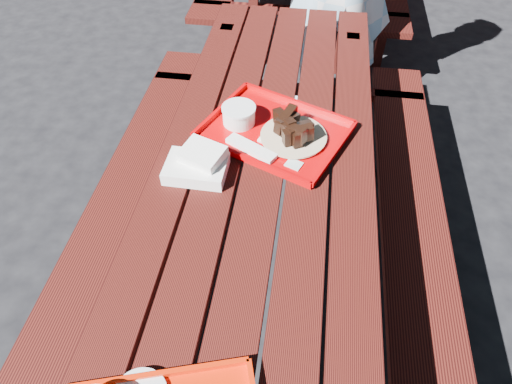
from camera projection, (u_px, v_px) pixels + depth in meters
ground at (261, 291)px, 2.06m from camera, size 60.00×60.00×0.00m
picnic_table_near at (262, 210)px, 1.65m from camera, size 1.41×2.40×0.75m
far_tray at (272, 129)px, 1.62m from camera, size 0.58×0.53×0.08m
white_cloth at (198, 164)px, 1.49m from camera, size 0.20×0.18×0.08m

